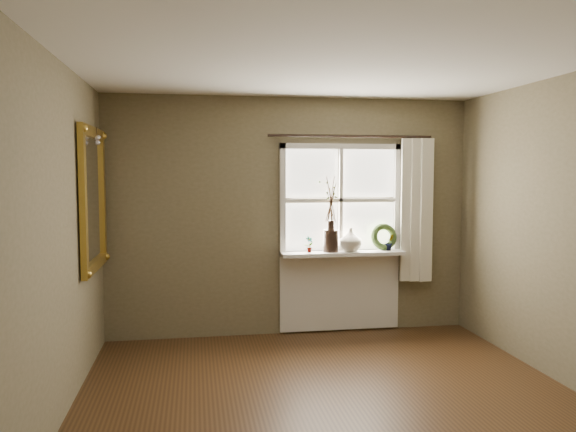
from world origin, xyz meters
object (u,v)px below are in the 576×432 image
Objects in this scene: dark_jug at (331,241)px; gilt_mirror at (93,199)px; wreath at (384,240)px; cream_vase at (351,240)px.

dark_jug is 2.49m from gilt_mirror.
gilt_mirror is at bearing -174.52° from wreath.
gilt_mirror is (-2.38, -0.55, 0.50)m from dark_jug.
wreath reaches higher than cream_vase.
gilt_mirror is at bearing -167.08° from dark_jug.
cream_vase is 0.40m from wreath.
gilt_mirror is (-3.00, -0.59, 0.51)m from wreath.
wreath reaches higher than dark_jug.
wreath is 0.23× the size of gilt_mirror.
cream_vase is 2.70m from gilt_mirror.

